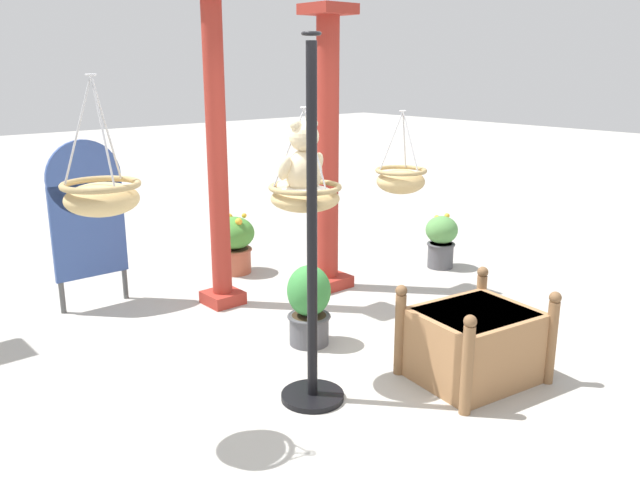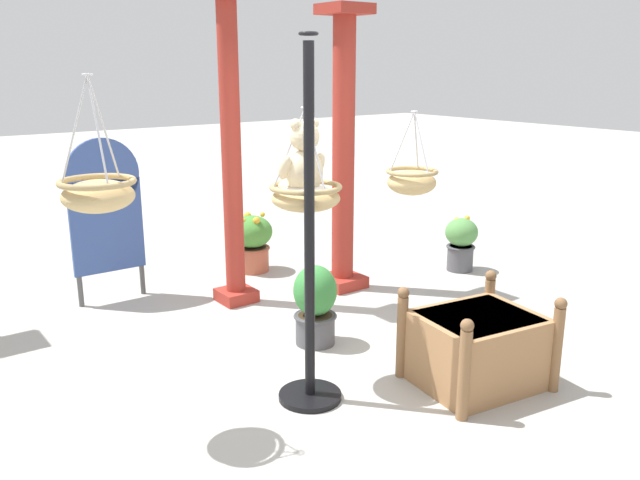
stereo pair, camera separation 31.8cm
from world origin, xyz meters
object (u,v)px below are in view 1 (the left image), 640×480
object	(u,v)px
hanging_basket_left_high	(102,196)
potted_plant_fern_front	(309,304)
display_pole_central	(312,296)
display_sign_board	(87,210)
teddy_bear	(303,163)
greenhouse_pillar_left	(217,158)
hanging_basket_right_low	(401,179)
hanging_basket_with_teddy	(305,196)
wooden_planter_box	(474,342)
potted_plant_bushy_green	(234,242)
greenhouse_pillar_right	(328,158)
potted_plant_small_succulent	(441,239)

from	to	relation	value
hanging_basket_left_high	potted_plant_fern_front	xyz separation A→B (m)	(1.81, 0.35, -1.20)
display_pole_central	display_sign_board	xyz separation A→B (m)	(-0.41, 2.78, 0.18)
teddy_bear	greenhouse_pillar_left	world-z (taller)	greenhouse_pillar_left
teddy_bear	hanging_basket_right_low	size ratio (longest dim) A/B	0.74
hanging_basket_with_teddy	wooden_planter_box	size ratio (longest dim) A/B	0.70
potted_plant_bushy_green	potted_plant_fern_front	bearing A→B (deg)	-106.65
potted_plant_fern_front	hanging_basket_with_teddy	bearing A→B (deg)	-131.74
wooden_planter_box	hanging_basket_with_teddy	bearing A→B (deg)	140.59
hanging_basket_with_teddy	potted_plant_bushy_green	bearing A→B (deg)	67.54
display_pole_central	potted_plant_bushy_green	size ratio (longest dim) A/B	3.70
hanging_basket_right_low	potted_plant_bushy_green	size ratio (longest dim) A/B	1.08
teddy_bear	wooden_planter_box	xyz separation A→B (m)	(0.96, -0.81, -1.33)
hanging_basket_with_teddy	potted_plant_bushy_green	distance (m)	2.92
greenhouse_pillar_left	potted_plant_bushy_green	distance (m)	1.46
teddy_bear	display_sign_board	distance (m)	2.65
hanging_basket_right_low	teddy_bear	bearing A→B (deg)	-166.02
display_pole_central	hanging_basket_with_teddy	size ratio (longest dim) A/B	3.46
potted_plant_fern_front	greenhouse_pillar_right	bearing A→B (deg)	42.68
teddy_bear	potted_plant_small_succulent	distance (m)	3.40
greenhouse_pillar_right	potted_plant_small_succulent	bearing A→B (deg)	-13.68
wooden_planter_box	potted_plant_bushy_green	world-z (taller)	wooden_planter_box
display_pole_central	greenhouse_pillar_right	distance (m)	2.47
hanging_basket_left_high	display_sign_board	size ratio (longest dim) A/B	0.49
potted_plant_small_succulent	hanging_basket_with_teddy	bearing A→B (deg)	-158.95
teddy_bear	hanging_basket_with_teddy	bearing A→B (deg)	-90.00
teddy_bear	display_sign_board	size ratio (longest dim) A/B	0.33
hanging_basket_left_high	potted_plant_bushy_green	xyz separation A→B (m)	(2.41, 2.38, -1.19)
hanging_basket_left_high	hanging_basket_right_low	bearing A→B (deg)	4.77
hanging_basket_with_teddy	teddy_bear	xyz separation A→B (m)	(0.00, 0.02, 0.23)
hanging_basket_with_teddy	potted_plant_small_succulent	size ratio (longest dim) A/B	1.12
potted_plant_bushy_green	display_sign_board	distance (m)	1.71
hanging_basket_with_teddy	display_sign_board	distance (m)	2.63
greenhouse_pillar_right	hanging_basket_with_teddy	bearing A→B (deg)	-135.61
potted_plant_fern_front	potted_plant_small_succulent	distance (m)	2.59
display_pole_central	teddy_bear	distance (m)	0.91
teddy_bear	hanging_basket_right_low	bearing A→B (deg)	13.98
hanging_basket_with_teddy	hanging_basket_left_high	xyz separation A→B (m)	(-1.37, 0.14, 0.16)
greenhouse_pillar_left	wooden_planter_box	size ratio (longest dim) A/B	2.91
hanging_basket_with_teddy	hanging_basket_left_high	distance (m)	1.39
display_pole_central	hanging_basket_left_high	distance (m)	1.50
potted_plant_bushy_green	hanging_basket_left_high	bearing A→B (deg)	-135.39
hanging_basket_left_high	potted_plant_fern_front	size ratio (longest dim) A/B	1.15
hanging_basket_left_high	greenhouse_pillar_left	bearing A→B (deg)	42.50
hanging_basket_left_high	greenhouse_pillar_right	world-z (taller)	greenhouse_pillar_right
teddy_bear	greenhouse_pillar_left	bearing A→B (deg)	76.96
hanging_basket_right_low	greenhouse_pillar_right	distance (m)	1.12
greenhouse_pillar_right	potted_plant_bushy_green	distance (m)	1.52
hanging_basket_left_high	potted_plant_bushy_green	bearing A→B (deg)	44.61
hanging_basket_right_low	wooden_planter_box	xyz separation A→B (m)	(-0.42, -1.15, -1.01)
hanging_basket_left_high	greenhouse_pillar_right	bearing A→B (deg)	24.96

